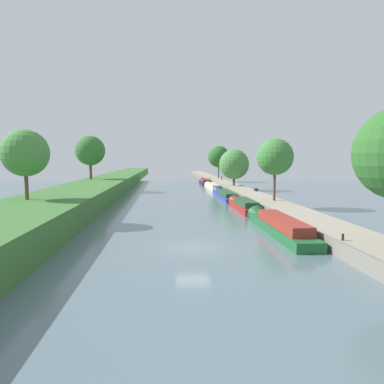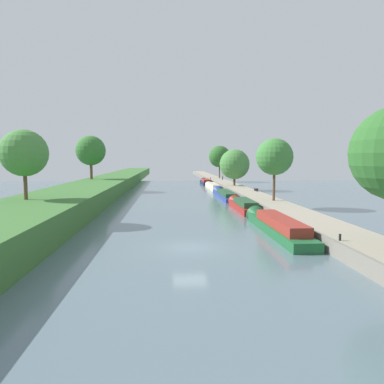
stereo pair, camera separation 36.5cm
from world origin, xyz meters
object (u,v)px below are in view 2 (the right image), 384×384
Objects in this scene: narrowboat_red at (243,205)px; narrowboat_cream at (213,187)px; narrowboat_navy at (206,182)px; narrowboat_blue at (224,194)px; park_bench at (256,189)px; person_walking at (223,176)px; narrowboat_green at (276,225)px; mooring_bollard_near at (340,237)px; mooring_bollard_far at (210,178)px.

narrowboat_red is 31.67m from narrowboat_cream.
narrowboat_navy is at bearing 89.94° from narrowboat_red.
narrowboat_blue is 10.57× the size of park_bench.
narrowboat_navy is 6.72× the size of person_walking.
narrowboat_green is 9.98× the size of park_bench.
narrowboat_red is at bearing -90.06° from narrowboat_navy.
person_walking reaches higher than narrowboat_blue.
narrowboat_blue is 37.24m from mooring_bollard_near.
park_bench is at bearing -84.63° from mooring_bollard_far.
narrowboat_cream is at bearing -106.14° from person_walking.
narrowboat_navy is 24.79× the size of mooring_bollard_near.
park_bench is at bearing -80.45° from narrowboat_navy.
narrowboat_red is 50.92m from mooring_bollard_far.
narrowboat_red is at bearing 94.95° from mooring_bollard_near.
person_walking reaches higher than mooring_bollard_far.
person_walking reaches higher than narrowboat_red.
narrowboat_cream is (0.08, 16.57, 0.04)m from narrowboat_blue.
narrowboat_cream is 18.06m from park_bench.
mooring_bollard_near is (-2.78, -69.57, -0.65)m from person_walking.
narrowboat_blue is 16.57m from narrowboat_cream.
park_bench is at bearing 84.63° from mooring_bollard_near.
person_walking reaches higher than mooring_bollard_near.
mooring_bollard_near and mooring_bollard_far have the same top height.
narrowboat_navy is (0.05, 45.89, -0.03)m from narrowboat_red.
narrowboat_green is 45.71m from narrowboat_cream.
park_bench reaches higher than narrowboat_cream.
mooring_bollard_near is (1.91, -22.08, 0.69)m from narrowboat_red.
narrowboat_red is 15.11m from narrowboat_blue.
mooring_bollard_near is at bearing -88.43° from narrowboat_navy.
park_bench is (0.65, -33.08, -0.53)m from person_walking.
narrowboat_blue is 0.98× the size of narrowboat_cream.
mooring_bollard_far is (1.91, 64.91, 0.65)m from narrowboat_green.
narrowboat_cream is 9.77× the size of person_walking.
narrowboat_cream is 1.45× the size of narrowboat_navy.
narrowboat_navy is (0.00, 30.79, 0.08)m from narrowboat_blue.
narrowboat_green reaches higher than narrowboat_blue.
narrowboat_blue is at bearing -90.26° from narrowboat_cream.
narrowboat_cream is 19.31m from mooring_bollard_far.
narrowboat_red is 22.18m from mooring_bollard_near.
narrowboat_green is at bearing -90.04° from narrowboat_navy.
mooring_bollard_near is at bearing -92.29° from person_walking.
mooring_bollard_near is (1.91, -8.05, 0.65)m from narrowboat_green.
narrowboat_red is at bearing 90.02° from narrowboat_green.
narrowboat_green is 0.92× the size of narrowboat_cream.
narrowboat_blue is 30.79m from narrowboat_navy.
mooring_bollard_near is (1.87, -37.19, 0.81)m from narrowboat_blue.
narrowboat_blue is 32.75m from person_walking.
person_walking is at bearing 73.86° from narrowboat_cream.
narrowboat_navy reaches higher than narrowboat_cream.
person_walking is at bearing 91.12° from park_bench.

